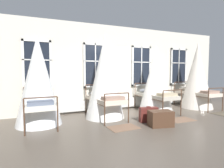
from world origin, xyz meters
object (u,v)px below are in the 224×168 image
cot_second (105,78)px  cot_third (156,80)px  suitcase_dark (149,114)px  cot_fourth (197,76)px  cot_first (38,81)px  travel_trunk (161,118)px

cot_second → cot_third: bearing=-89.8°
cot_third → suitcase_dark: 1.80m
cot_third → cot_fourth: size_ratio=0.91×
cot_third → suitcase_dark: bearing=135.5°
cot_third → cot_second: bearing=91.6°
cot_first → cot_second: (2.03, -0.01, 0.08)m
cot_second → travel_trunk: 2.17m
cot_second → travel_trunk: (1.04, -1.55, -1.10)m
cot_third → cot_fourth: 2.04m
cot_second → suitcase_dark: 1.81m
cot_first → suitcase_dark: cot_first is taller
cot_fourth → suitcase_dark: size_ratio=4.61×
cot_fourth → cot_second: bearing=90.7°
cot_third → suitcase_dark: (-1.08, -1.08, -0.97)m
travel_trunk → cot_third: bearing=57.0°
cot_second → cot_fourth: size_ratio=1.00×
cot_first → suitcase_dark: bearing=-109.9°
cot_third → suitcase_dark: size_ratio=4.18×
cot_fourth → travel_trunk: bearing=117.5°
cot_fourth → suitcase_dark: 3.45m
cot_first → cot_second: bearing=-91.1°
cot_first → cot_fourth: 6.14m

